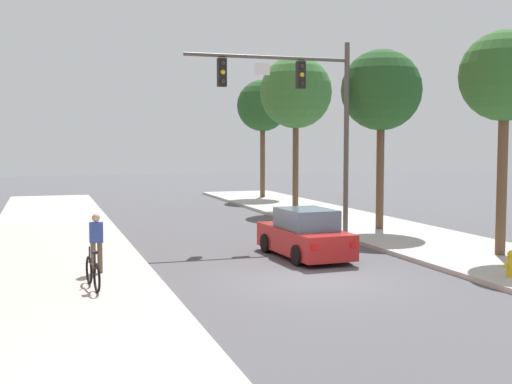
% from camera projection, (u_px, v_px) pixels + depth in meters
% --- Properties ---
extents(ground_plane, '(120.00, 120.00, 0.00)m').
position_uv_depth(ground_plane, '(313.00, 280.00, 17.94)').
color(ground_plane, '#4C4C51').
extents(sidewalk_left, '(5.00, 60.00, 0.15)m').
position_uv_depth(sidewalk_left, '(64.00, 294.00, 15.95)').
color(sidewalk_left, '#B2AFA8').
rests_on(sidewalk_left, ground).
extents(sidewalk_right, '(5.00, 60.00, 0.15)m').
position_uv_depth(sidewalk_right, '(512.00, 264.00, 19.92)').
color(sidewalk_right, '#B2AFA8').
rests_on(sidewalk_right, ground).
extents(traffic_signal_mast, '(6.65, 0.38, 7.50)m').
position_uv_depth(traffic_signal_mast, '(303.00, 101.00, 25.56)').
color(traffic_signal_mast, '#514C47').
rests_on(traffic_signal_mast, sidewalk_right).
extents(car_lead_red, '(1.99, 4.31, 1.60)m').
position_uv_depth(car_lead_red, '(305.00, 235.00, 21.45)').
color(car_lead_red, '#B21E1E').
rests_on(car_lead_red, ground).
extents(pedestrian_sidewalk_left_walker, '(0.36, 0.22, 1.64)m').
position_uv_depth(pedestrian_sidewalk_left_walker, '(96.00, 240.00, 18.11)').
color(pedestrian_sidewalk_left_walker, brown).
rests_on(pedestrian_sidewalk_left_walker, sidewalk_left).
extents(bicycle_leaning, '(0.25, 1.77, 0.98)m').
position_uv_depth(bicycle_leaning, '(93.00, 273.00, 16.23)').
color(bicycle_leaning, black).
rests_on(bicycle_leaning, sidewalk_left).
extents(fire_hydrant, '(0.48, 0.24, 0.72)m').
position_uv_depth(fire_hydrant, '(511.00, 264.00, 17.62)').
color(fire_hydrant, gold).
rests_on(fire_hydrant, sidewalk_right).
extents(street_tree_nearest, '(2.85, 2.85, 7.10)m').
position_uv_depth(street_tree_nearest, '(505.00, 78.00, 20.73)').
color(street_tree_nearest, brown).
rests_on(street_tree_nearest, sidewalk_right).
extents(street_tree_second, '(3.32, 3.32, 7.39)m').
position_uv_depth(street_tree_second, '(381.00, 91.00, 27.07)').
color(street_tree_second, brown).
rests_on(street_tree_second, sidewalk_right).
extents(street_tree_third, '(3.88, 3.88, 8.21)m').
position_uv_depth(street_tree_third, '(296.00, 93.00, 35.47)').
color(street_tree_third, brown).
rests_on(street_tree_third, sidewalk_right).
extents(street_tree_farthest, '(3.35, 3.35, 7.64)m').
position_uv_depth(street_tree_farthest, '(263.00, 106.00, 43.01)').
color(street_tree_farthest, brown).
rests_on(street_tree_farthest, sidewalk_right).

